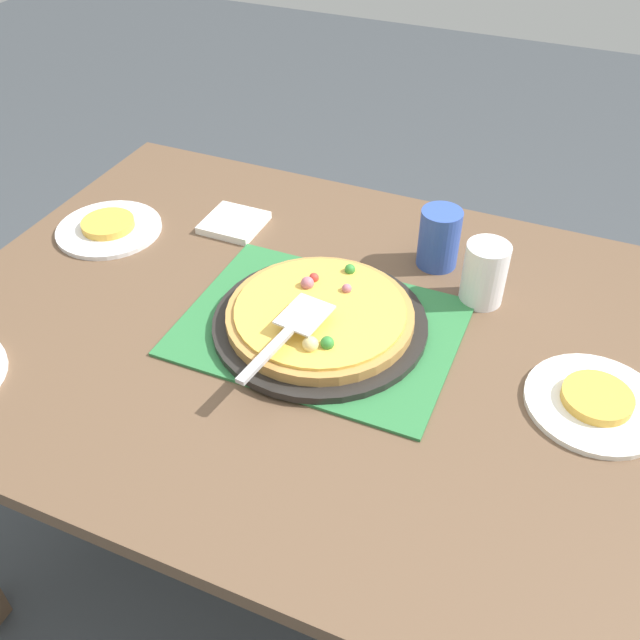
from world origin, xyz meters
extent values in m
plane|color=#3D4247|center=(0.00, 0.00, 0.00)|extent=(8.00, 8.00, 0.00)
cube|color=brown|center=(0.00, 0.00, 0.73)|extent=(1.40, 1.00, 0.03)
cube|color=brown|center=(0.64, -0.44, 0.36)|extent=(0.07, 0.07, 0.72)
cube|color=#2D753D|center=(0.00, 0.00, 0.75)|extent=(0.48, 0.36, 0.01)
cylinder|color=black|center=(0.00, 0.00, 0.76)|extent=(0.38, 0.38, 0.01)
cylinder|color=#B78442|center=(0.00, 0.00, 0.78)|extent=(0.33, 0.33, 0.02)
cylinder|color=#EAB747|center=(0.00, 0.00, 0.79)|extent=(0.30, 0.30, 0.01)
sphere|color=#E5CC7F|center=(-0.02, 0.10, 0.80)|extent=(0.03, 0.03, 0.03)
sphere|color=#B76675|center=(-0.02, -0.07, 0.80)|extent=(0.02, 0.02, 0.02)
sphere|color=#B76675|center=(0.01, 0.04, 0.80)|extent=(0.02, 0.02, 0.02)
sphere|color=red|center=(0.04, -0.07, 0.80)|extent=(0.02, 0.02, 0.02)
sphere|color=#338433|center=(-0.01, -0.12, 0.80)|extent=(0.02, 0.02, 0.02)
sphere|color=#E5CC7F|center=(0.03, 0.04, 0.80)|extent=(0.02, 0.02, 0.02)
sphere|color=#B76675|center=(0.05, -0.05, 0.80)|extent=(0.02, 0.02, 0.02)
sphere|color=#E5CC7F|center=(0.00, 0.04, 0.80)|extent=(0.02, 0.02, 0.02)
sphere|color=#338433|center=(-0.05, 0.08, 0.80)|extent=(0.02, 0.02, 0.02)
cylinder|color=white|center=(-0.47, 0.00, 0.76)|extent=(0.22, 0.22, 0.01)
cylinder|color=white|center=(0.54, -0.11, 0.76)|extent=(0.22, 0.22, 0.01)
cylinder|color=gold|center=(-0.47, 0.00, 0.77)|extent=(0.11, 0.11, 0.02)
cylinder|color=gold|center=(0.54, -0.11, 0.77)|extent=(0.11, 0.11, 0.02)
cylinder|color=white|center=(-0.24, -0.19, 0.81)|extent=(0.08, 0.08, 0.12)
cylinder|color=#3351AD|center=(-0.13, -0.27, 0.81)|extent=(0.08, 0.08, 0.12)
cube|color=silver|center=(0.01, 0.05, 0.82)|extent=(0.08, 0.10, 0.00)
cube|color=#B2B2B7|center=(0.02, 0.16, 0.82)|extent=(0.03, 0.14, 0.01)
cube|color=white|center=(0.30, -0.24, 0.76)|extent=(0.12, 0.12, 0.02)
camera|label=1|loc=(-0.37, 0.86, 1.57)|focal=39.26mm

